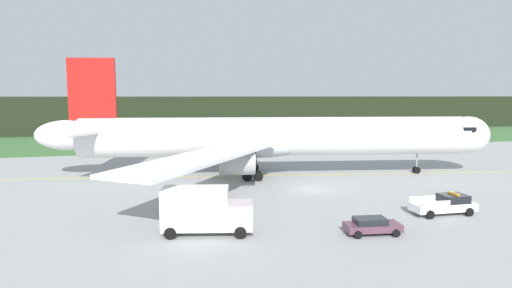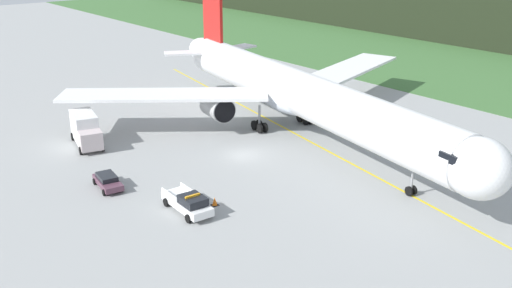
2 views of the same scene
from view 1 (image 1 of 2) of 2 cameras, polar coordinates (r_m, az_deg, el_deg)
ground at (r=47.68m, az=7.75°, el=-6.28°), size 320.00×320.00×0.00m
grass_verge at (r=101.37m, az=-4.20°, el=0.64°), size 320.00×41.30×0.04m
distant_tree_line at (r=122.22m, az=-5.99°, el=4.10°), size 288.00×6.28×10.43m
taxiway_centerline_main at (r=55.73m, az=2.93°, el=-4.33°), size 80.55×14.06×0.01m
airliner at (r=54.87m, az=2.05°, el=0.90°), size 60.38×50.66×15.39m
ops_pickup_truck at (r=41.24m, az=24.66°, el=-7.59°), size 5.83×2.47×1.94m
catering_truck at (r=32.41m, az=-7.18°, el=-9.01°), size 7.29×3.93×3.79m
staff_car at (r=33.64m, az=15.72°, el=-10.76°), size 4.47×2.40×1.30m
apron_cone at (r=43.49m, az=22.82°, el=-7.50°), size 0.62×0.62×0.77m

